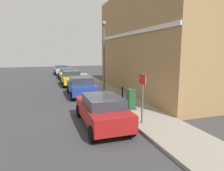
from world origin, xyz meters
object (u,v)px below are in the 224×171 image
at_px(car_red, 102,110).
at_px(car_white, 67,73).
at_px(street_sign, 142,91).
at_px(bollard_near_cabinet, 122,94).
at_px(car_blue, 81,86).
at_px(lamppost, 104,53).
at_px(car_silver, 61,70).
at_px(utility_cabinet, 131,100).
at_px(car_yellow, 71,78).

relative_size(car_red, car_white, 1.09).
bearing_deg(street_sign, bollard_near_cabinet, 81.38).
xyz_separation_m(car_red, car_blue, (0.26, 6.77, -0.00)).
height_order(bollard_near_cabinet, lamppost, lamppost).
relative_size(street_sign, lamppost, 0.40).
bearing_deg(car_red, car_blue, -1.90).
xyz_separation_m(car_blue, car_silver, (-0.18, 16.19, -0.03)).
bearing_deg(street_sign, utility_cabinet, 78.22).
xyz_separation_m(car_white, street_sign, (1.44, -18.28, 0.93)).
bearing_deg(car_blue, car_white, 1.24).
xyz_separation_m(car_red, car_white, (0.29, 17.60, -0.04)).
height_order(car_blue, bollard_near_cabinet, car_blue).
bearing_deg(bollard_near_cabinet, car_red, -125.43).
xyz_separation_m(car_blue, car_yellow, (-0.11, 5.36, 0.02)).
xyz_separation_m(car_yellow, car_silver, (-0.07, 10.83, -0.05)).
bearing_deg(car_red, lamppost, -16.99).
height_order(car_red, street_sign, street_sign).
distance_m(bollard_near_cabinet, street_sign, 4.09).
distance_m(car_red, car_silver, 22.96).
relative_size(car_red, street_sign, 1.88).
distance_m(utility_cabinet, bollard_near_cabinet, 1.56).
relative_size(car_blue, street_sign, 1.77).
height_order(utility_cabinet, lamppost, lamppost).
distance_m(car_yellow, street_sign, 12.93).
bearing_deg(bollard_near_cabinet, car_blue, 120.51).
bearing_deg(car_red, bollard_near_cabinet, -35.17).
height_order(car_yellow, utility_cabinet, car_yellow).
distance_m(car_silver, lamppost, 15.58).
xyz_separation_m(car_blue, car_white, (0.03, 10.84, -0.04)).
bearing_deg(lamppost, street_sign, -94.66).
bearing_deg(car_yellow, car_blue, -179.01).
height_order(car_silver, street_sign, street_sign).
bearing_deg(car_yellow, utility_cabinet, -168.92).
relative_size(car_yellow, utility_cabinet, 3.47).
xyz_separation_m(car_red, bollard_near_cabinet, (2.32, 3.26, -0.07)).
distance_m(car_yellow, lamppost, 5.52).
bearing_deg(car_yellow, car_silver, 0.22).
relative_size(bollard_near_cabinet, street_sign, 0.45).
distance_m(car_red, street_sign, 2.05).
bearing_deg(car_red, car_silver, 0.08).
relative_size(car_silver, lamppost, 0.78).
bearing_deg(car_silver, car_white, -178.79).
bearing_deg(car_silver, utility_cabinet, -175.32).
relative_size(car_blue, car_yellow, 1.02).
relative_size(bollard_near_cabinet, lamppost, 0.18).
relative_size(car_red, lamppost, 0.75).
height_order(car_red, car_blue, car_blue).
distance_m(car_blue, bollard_near_cabinet, 4.07).
distance_m(bollard_near_cabinet, lamppost, 5.21).
distance_m(car_blue, street_sign, 7.64).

